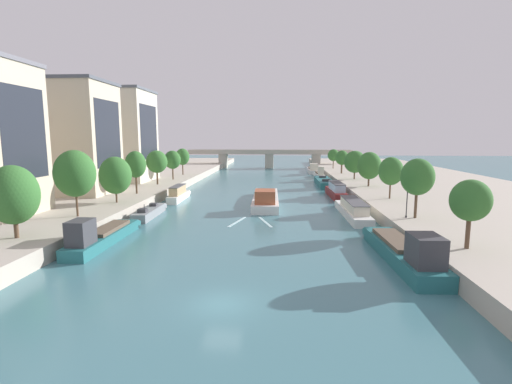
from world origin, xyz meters
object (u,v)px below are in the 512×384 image
(tree_left_midway, at_px, (115,175))
(tree_right_past_mid, at_px, (417,177))
(moored_boat_right_midway, at_px, (324,182))
(tree_right_third, at_px, (470,201))
(tree_left_nearest, at_px, (157,162))
(tree_left_by_lamp, at_px, (182,157))
(moored_boat_left_gap_after, at_px, (101,236))
(tree_left_end_of_row, at_px, (172,160))
(moored_boat_left_lone, at_px, (150,212))
(tree_left_distant, at_px, (136,165))
(tree_right_far, at_px, (355,162))
(moored_boat_right_upstream, at_px, (319,174))
(moored_boat_left_downstream, at_px, (179,194))
(moored_boat_right_near, at_px, (336,191))
(tree_left_third, at_px, (13,195))
(bridge_far, at_px, (269,157))
(moored_boat_right_lone, at_px, (353,210))
(barge_midriver, at_px, (266,198))
(tree_right_distant, at_px, (369,166))
(lamppost_right_bank, at_px, (407,197))
(moored_boat_right_end, at_px, (404,251))
(tree_left_past_mid, at_px, (75,174))
(tree_right_by_lamp, at_px, (333,155))
(moored_boat_right_second, at_px, (313,170))
(tree_right_nearest, at_px, (391,171))
(tree_right_midway, at_px, (342,158))

(tree_left_midway, height_order, tree_right_past_mid, tree_right_past_mid)
(moored_boat_right_midway, xyz_separation_m, tree_right_third, (5.61, -54.04, 4.96))
(tree_left_nearest, bearing_deg, tree_left_by_lamp, 89.49)
(moored_boat_left_gap_after, relative_size, tree_left_end_of_row, 2.19)
(moored_boat_left_lone, distance_m, tree_left_distant, 12.73)
(tree_right_past_mid, height_order, tree_right_far, tree_right_past_mid)
(moored_boat_right_upstream, bearing_deg, tree_left_distant, -129.75)
(moored_boat_left_downstream, xyz_separation_m, moored_boat_right_near, (27.51, 5.10, 0.07))
(tree_left_third, height_order, tree_right_far, tree_left_third)
(bridge_far, bearing_deg, tree_right_far, -67.51)
(moored_boat_right_lone, relative_size, tree_left_midway, 2.34)
(barge_midriver, xyz_separation_m, tree_left_end_of_row, (-20.97, 20.27, 4.93))
(barge_midriver, distance_m, tree_right_third, 34.16)
(tree_left_distant, bearing_deg, tree_right_distant, 16.23)
(tree_left_midway, height_order, lamppost_right_bank, tree_left_midway)
(bridge_far, bearing_deg, moored_boat_right_near, -77.68)
(moored_boat_right_midway, xyz_separation_m, tree_right_far, (6.31, -2.14, 4.72))
(moored_boat_right_end, distance_m, tree_left_distant, 44.14)
(barge_midriver, relative_size, moored_boat_right_upstream, 1.90)
(moored_boat_right_end, relative_size, tree_right_past_mid, 2.29)
(tree_left_past_mid, distance_m, tree_right_distant, 49.88)
(tree_left_distant, bearing_deg, tree_right_third, -35.98)
(moored_boat_right_lone, xyz_separation_m, tree_right_distant, (6.63, 20.06, 4.50))
(tree_left_by_lamp, distance_m, tree_right_third, 70.99)
(moored_boat_right_midway, relative_size, tree_left_past_mid, 2.11)
(lamppost_right_bank, bearing_deg, tree_left_third, -163.79)
(moored_boat_right_lone, height_order, tree_left_distant, tree_left_distant)
(moored_boat_right_end, distance_m, tree_left_end_of_row, 59.20)
(tree_left_past_mid, relative_size, tree_right_by_lamp, 1.38)
(tree_left_third, distance_m, tree_right_by_lamp, 88.61)
(tree_left_third, relative_size, lamppost_right_bank, 1.56)
(moored_boat_right_second, relative_size, tree_right_nearest, 2.36)
(moored_boat_right_midway, height_order, tree_left_nearest, tree_left_nearest)
(tree_right_far, xyz_separation_m, tree_right_by_lamp, (-0.71, 28.16, 0.07))
(tree_right_third, relative_size, tree_right_distant, 0.90)
(moored_boat_right_end, height_order, tree_right_distant, tree_right_distant)
(moored_boat_left_gap_after, height_order, tree_left_third, tree_left_third)
(moored_boat_right_end, relative_size, moored_boat_right_second, 1.06)
(tree_right_midway, bearing_deg, barge_midriver, -116.13)
(tree_left_by_lamp, distance_m, lamppost_right_bank, 60.65)
(moored_boat_left_lone, xyz_separation_m, moored_boat_right_upstream, (28.25, 50.53, 0.34))
(tree_right_nearest, relative_size, bridge_far, 0.11)
(moored_boat_right_midway, distance_m, tree_left_end_of_row, 33.98)
(tree_left_third, bearing_deg, moored_boat_right_lone, 29.12)
(tree_left_distant, relative_size, tree_right_past_mid, 1.02)
(tree_left_end_of_row, distance_m, lamppost_right_bank, 52.85)
(moored_boat_left_gap_after, xyz_separation_m, tree_right_midway, (33.61, 60.81, 4.57))
(barge_midriver, bearing_deg, tree_right_past_mid, -43.29)
(moored_boat_right_upstream, distance_m, tree_right_far, 18.54)
(lamppost_right_bank, bearing_deg, moored_boat_right_upstream, 94.13)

